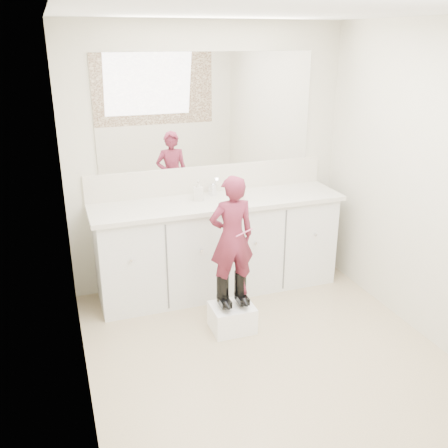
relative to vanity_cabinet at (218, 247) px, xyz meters
name	(u,v)px	position (x,y,z in m)	size (l,w,h in m)	color
floor	(271,361)	(0.00, -1.23, -0.42)	(3.00, 3.00, 0.00)	#998564
ceiling	(285,10)	(0.00, -1.23, 1.97)	(3.00, 3.00, 0.00)	white
wall_back	(208,159)	(0.00, 0.27, 0.77)	(2.60, 2.60, 0.00)	beige
wall_front	(441,325)	(0.00, -2.73, 0.77)	(2.60, 2.60, 0.00)	beige
wall_left	(73,232)	(-1.30, -1.23, 0.78)	(3.00, 3.00, 0.00)	beige
wall_right	(437,189)	(1.30, -1.23, 0.78)	(3.00, 3.00, 0.00)	beige
vanity_cabinet	(218,247)	(0.00, 0.00, 0.00)	(2.20, 0.55, 0.85)	silver
countertop	(218,202)	(0.00, -0.01, 0.45)	(2.28, 0.58, 0.04)	beige
backsplash	(209,179)	(0.00, 0.26, 0.59)	(2.28, 0.03, 0.25)	beige
mirror	(208,111)	(0.00, 0.26, 1.22)	(2.00, 0.02, 1.00)	white
faucet	(213,190)	(0.00, 0.15, 0.52)	(0.08, 0.08, 0.10)	silver
cup	(241,195)	(0.20, -0.06, 0.51)	(0.09, 0.09, 0.08)	beige
soap_bottle	(198,190)	(-0.17, 0.04, 0.56)	(0.08, 0.08, 0.18)	beige
step_stool	(232,317)	(-0.12, -0.72, -0.32)	(0.34, 0.28, 0.22)	white
boot_left	(223,291)	(-0.20, -0.70, -0.06)	(0.10, 0.19, 0.28)	black
boot_right	(240,288)	(-0.05, -0.70, -0.06)	(0.10, 0.19, 0.28)	black
toddler	(232,237)	(-0.12, -0.70, 0.39)	(0.36, 0.24, 0.98)	#9B2F4A
toothbrush	(244,233)	(-0.05, -0.78, 0.44)	(0.01, 0.01, 0.14)	#DB557F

